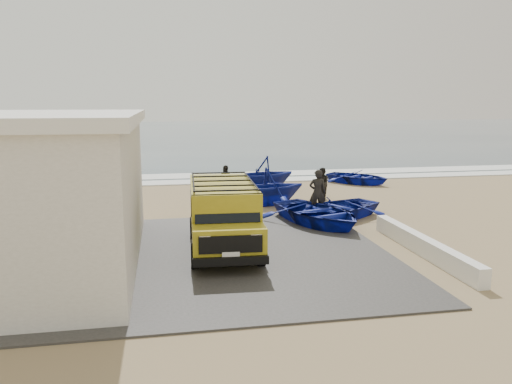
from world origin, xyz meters
TOP-DOWN VIEW (x-y plane):
  - ground at (0.00, 0.00)m, footprint 160.00×160.00m
  - slab at (-2.00, -2.00)m, footprint 12.00×10.00m
  - ocean at (0.00, 56.00)m, footprint 180.00×88.00m
  - surf_line at (0.00, 12.00)m, footprint 180.00×1.60m
  - surf_wash at (0.00, 14.50)m, footprint 180.00×2.20m
  - parapet at (5.00, -3.00)m, footprint 0.35×6.00m
  - van at (-0.91, -1.33)m, footprint 2.25×5.17m
  - boat_near_left at (2.95, 1.21)m, footprint 4.43×5.19m
  - boat_near_right at (4.03, 2.04)m, footprint 4.79×4.32m
  - boat_mid_left at (2.00, 5.05)m, footprint 3.84×3.52m
  - boat_far_left at (2.32, 8.42)m, footprint 4.29×3.99m
  - boat_far_right at (8.10, 9.93)m, footprint 4.30×4.38m
  - fisherman_front at (3.43, 2.69)m, footprint 0.75×0.56m
  - fisherman_middle at (4.71, 5.98)m, footprint 0.60×0.75m
  - fisherman_back at (0.08, 6.06)m, footprint 1.07×0.59m

SIDE VIEW (x-z plane):
  - ground at x=0.00m, z-range 0.00..0.00m
  - ocean at x=0.00m, z-range 0.00..0.01m
  - surf_wash at x=0.00m, z-range 0.00..0.04m
  - slab at x=-2.00m, z-range 0.00..0.05m
  - surf_line at x=0.00m, z-range 0.00..0.06m
  - parapet at x=5.00m, z-range 0.00..0.55m
  - boat_far_right at x=8.10m, z-range 0.00..0.74m
  - boat_near_right at x=4.03m, z-range 0.00..0.82m
  - boat_near_left at x=2.95m, z-range 0.00..0.91m
  - fisherman_middle at x=4.71m, z-range 0.00..1.50m
  - boat_mid_left at x=2.00m, z-range 0.00..1.71m
  - fisherman_back at x=0.08m, z-range 0.00..1.72m
  - boat_far_left at x=2.32m, z-range 0.00..1.84m
  - fisherman_front at x=3.43m, z-range 0.00..1.89m
  - van at x=-0.91m, z-range 0.08..2.26m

